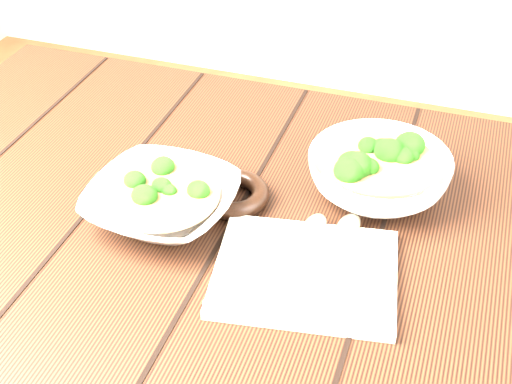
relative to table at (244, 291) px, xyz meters
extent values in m
cube|color=black|center=(0.00, 0.00, 0.10)|extent=(1.20, 0.80, 0.04)
cube|color=black|center=(-0.54, 0.34, -0.28)|extent=(0.07, 0.07, 0.71)
imported|color=silver|center=(-0.11, -0.01, 0.14)|extent=(0.21, 0.21, 0.05)
cylinder|color=olive|center=(-0.11, -0.01, 0.16)|extent=(0.16, 0.16, 0.00)
ellipsoid|color=#2B781A|center=(-0.09, 0.00, 0.16)|extent=(0.03, 0.03, 0.03)
ellipsoid|color=#2B781A|center=(-0.11, 0.02, 0.16)|extent=(0.03, 0.03, 0.03)
ellipsoid|color=#2B781A|center=(-0.16, 0.01, 0.16)|extent=(0.03, 0.03, 0.03)
ellipsoid|color=#2B781A|center=(-0.13, -0.03, 0.16)|extent=(0.03, 0.03, 0.03)
ellipsoid|color=#2B781A|center=(-0.09, -0.04, 0.16)|extent=(0.03, 0.03, 0.03)
imported|color=silver|center=(0.16, 0.14, 0.15)|extent=(0.22, 0.22, 0.06)
cylinder|color=olive|center=(0.16, 0.14, 0.17)|extent=(0.16, 0.16, 0.00)
ellipsoid|color=#2B781A|center=(0.18, 0.15, 0.18)|extent=(0.04, 0.03, 0.03)
ellipsoid|color=#2B781A|center=(0.17, 0.17, 0.18)|extent=(0.04, 0.03, 0.03)
ellipsoid|color=#2B781A|center=(0.14, 0.18, 0.18)|extent=(0.04, 0.03, 0.03)
ellipsoid|color=#2B781A|center=(0.13, 0.15, 0.18)|extent=(0.04, 0.03, 0.03)
ellipsoid|color=#2B781A|center=(0.12, 0.13, 0.18)|extent=(0.04, 0.03, 0.03)
ellipsoid|color=#2B781A|center=(0.13, 0.09, 0.18)|extent=(0.04, 0.03, 0.03)
ellipsoid|color=#2B781A|center=(0.16, 0.11, 0.18)|extent=(0.04, 0.03, 0.03)
ellipsoid|color=#2B781A|center=(0.19, 0.12, 0.18)|extent=(0.04, 0.03, 0.03)
torus|color=black|center=(-0.03, 0.05, 0.13)|extent=(0.11, 0.11, 0.03)
cube|color=beige|center=(0.10, -0.06, 0.13)|extent=(0.25, 0.22, 0.01)
cylinder|color=#A9A695|center=(0.09, -0.07, 0.14)|extent=(0.02, 0.14, 0.01)
ellipsoid|color=#A9A695|center=(0.09, 0.02, 0.14)|extent=(0.03, 0.06, 0.01)
cylinder|color=#A9A695|center=(0.13, -0.05, 0.14)|extent=(0.02, 0.14, 0.01)
ellipsoid|color=#A9A695|center=(0.14, 0.03, 0.14)|extent=(0.03, 0.06, 0.01)
camera|label=1|loc=(0.25, -0.70, 0.75)|focal=50.00mm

